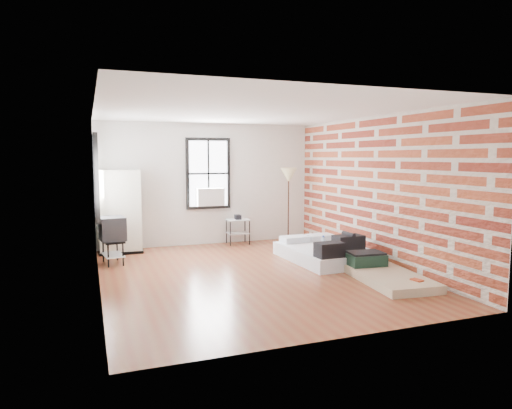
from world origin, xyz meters
name	(u,v)px	position (x,y,z in m)	size (l,w,h in m)	color
ground	(252,274)	(0.00, 0.00, 0.00)	(6.00, 6.00, 0.00)	brown
room_shell	(257,174)	(0.23, 0.36, 1.74)	(5.02, 6.02, 2.80)	silver
mattress_main	(327,252)	(1.75, 0.49, 0.17)	(1.50, 1.99, 0.62)	silver
mattress_bare	(383,273)	(1.94, -1.07, 0.11)	(1.08, 1.81, 0.37)	tan
wardrobe	(120,212)	(-2.00, 2.65, 0.88)	(0.91, 0.55, 1.76)	black
side_table	(238,224)	(0.63, 2.72, 0.47)	(0.53, 0.43, 0.69)	black
floor_lamp	(289,178)	(1.89, 2.65, 1.52)	(0.38, 0.38, 1.77)	#321D10
tv_stand	(112,230)	(-2.21, 1.65, 0.64)	(0.51, 0.68, 0.90)	black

